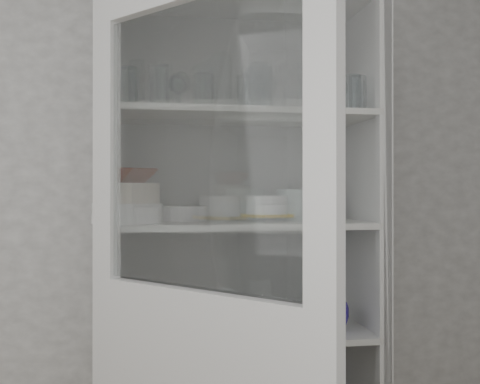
# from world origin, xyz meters

# --- Properties ---
(wall_back) EXTENTS (3.60, 0.02, 2.60)m
(wall_back) POSITION_xyz_m (0.00, 1.50, 1.30)
(wall_back) COLOR #969694
(wall_back) RESTS_ON ground
(pantry_cabinet) EXTENTS (1.00, 0.45, 2.10)m
(pantry_cabinet) POSITION_xyz_m (0.20, 1.34, 0.94)
(pantry_cabinet) COLOR silver
(pantry_cabinet) RESTS_ON floor
(cupboard_door) EXTENTS (0.61, 0.71, 2.00)m
(cupboard_door) POSITION_xyz_m (-0.01, 0.71, 0.87)
(cupboard_door) COLOR silver
(cupboard_door) RESTS_ON floor
(tumbler_0) EXTENTS (0.08, 0.08, 0.13)m
(tumbler_0) POSITION_xyz_m (-0.21, 1.16, 1.73)
(tumbler_0) COLOR silver
(tumbler_0) RESTS_ON shelf_glass
(tumbler_1) EXTENTS (0.08, 0.08, 0.14)m
(tumbler_1) POSITION_xyz_m (-0.10, 1.12, 1.73)
(tumbler_1) COLOR silver
(tumbler_1) RESTS_ON shelf_glass
(tumbler_2) EXTENTS (0.09, 0.09, 0.14)m
(tumbler_2) POSITION_xyz_m (0.22, 1.13, 1.73)
(tumbler_2) COLOR silver
(tumbler_2) RESTS_ON shelf_glass
(tumbler_3) EXTENTS (0.09, 0.09, 0.15)m
(tumbler_3) POSITION_xyz_m (0.25, 1.12, 1.73)
(tumbler_3) COLOR silver
(tumbler_3) RESTS_ON shelf_glass
(tumbler_4) EXTENTS (0.10, 0.10, 0.15)m
(tumbler_4) POSITION_xyz_m (0.24, 1.11, 1.74)
(tumbler_4) COLOR silver
(tumbler_4) RESTS_ON shelf_glass
(tumbler_5) EXTENTS (0.08, 0.08, 0.13)m
(tumbler_5) POSITION_xyz_m (0.61, 1.14, 1.72)
(tumbler_5) COLOR silver
(tumbler_5) RESTS_ON shelf_glass
(tumbler_6) EXTENTS (0.08, 0.08, 0.13)m
(tumbler_6) POSITION_xyz_m (0.59, 1.15, 1.73)
(tumbler_6) COLOR silver
(tumbler_6) RESTS_ON shelf_glass
(tumbler_7) EXTENTS (0.09, 0.09, 0.15)m
(tumbler_7) POSITION_xyz_m (-0.21, 1.25, 1.74)
(tumbler_7) COLOR silver
(tumbler_7) RESTS_ON shelf_glass
(tumbler_8) EXTENTS (0.09, 0.09, 0.14)m
(tumbler_8) POSITION_xyz_m (0.06, 1.25, 1.73)
(tumbler_8) COLOR silver
(tumbler_8) RESTS_ON shelf_glass
(tumbler_9) EXTENTS (0.08, 0.08, 0.14)m
(tumbler_9) POSITION_xyz_m (0.22, 1.26, 1.73)
(tumbler_9) COLOR silver
(tumbler_9) RESTS_ON shelf_glass
(tumbler_10) EXTENTS (0.08, 0.08, 0.15)m
(tumbler_10) POSITION_xyz_m (0.24, 1.24, 1.73)
(tumbler_10) COLOR silver
(tumbler_10) RESTS_ON shelf_glass
(goblet_0) EXTENTS (0.08, 0.08, 0.19)m
(goblet_0) POSITION_xyz_m (-0.01, 1.39, 1.76)
(goblet_0) COLOR silver
(goblet_0) RESTS_ON shelf_glass
(goblet_1) EXTENTS (0.07, 0.07, 0.16)m
(goblet_1) POSITION_xyz_m (-0.02, 1.35, 1.74)
(goblet_1) COLOR silver
(goblet_1) RESTS_ON shelf_glass
(goblet_2) EXTENTS (0.08, 0.08, 0.19)m
(goblet_2) POSITION_xyz_m (0.32, 1.39, 1.76)
(goblet_2) COLOR silver
(goblet_2) RESTS_ON shelf_glass
(goblet_3) EXTENTS (0.08, 0.08, 0.17)m
(goblet_3) POSITION_xyz_m (0.61, 1.36, 1.75)
(goblet_3) COLOR silver
(goblet_3) RESTS_ON shelf_glass
(plate_stack_front) EXTENTS (0.25, 0.25, 0.07)m
(plate_stack_front) POSITION_xyz_m (-0.21, 1.22, 1.30)
(plate_stack_front) COLOR white
(plate_stack_front) RESTS_ON shelf_plates
(plate_stack_back) EXTENTS (0.23, 0.23, 0.06)m
(plate_stack_back) POSITION_xyz_m (-0.03, 1.38, 1.29)
(plate_stack_back) COLOR white
(plate_stack_back) RESTS_ON shelf_plates
(cream_bowl) EXTENTS (0.28, 0.28, 0.07)m
(cream_bowl) POSITION_xyz_m (-0.21, 1.22, 1.37)
(cream_bowl) COLOR beige
(cream_bowl) RESTS_ON plate_stack_front
(terracotta_bowl) EXTENTS (0.25, 0.25, 0.05)m
(terracotta_bowl) POSITION_xyz_m (-0.21, 1.22, 1.43)
(terracotta_bowl) COLOR #5F2B1F
(terracotta_bowl) RESTS_ON cream_bowl
(glass_platter) EXTENTS (0.31, 0.31, 0.02)m
(glass_platter) POSITION_xyz_m (0.30, 1.28, 1.27)
(glass_platter) COLOR silver
(glass_platter) RESTS_ON shelf_plates
(yellow_trivet) EXTENTS (0.18, 0.18, 0.01)m
(yellow_trivet) POSITION_xyz_m (0.30, 1.28, 1.28)
(yellow_trivet) COLOR gold
(yellow_trivet) RESTS_ON glass_platter
(white_ramekin) EXTENTS (0.20, 0.20, 0.07)m
(white_ramekin) POSITION_xyz_m (0.30, 1.28, 1.32)
(white_ramekin) COLOR white
(white_ramekin) RESTS_ON yellow_trivet
(grey_bowl_stack) EXTENTS (0.15, 0.15, 0.12)m
(grey_bowl_stack) POSITION_xyz_m (0.42, 1.31, 1.32)
(grey_bowl_stack) COLOR silver
(grey_bowl_stack) RESTS_ON shelf_plates
(mug_blue) EXTENTS (0.15, 0.15, 0.11)m
(mug_blue) POSITION_xyz_m (0.52, 1.19, 0.91)
(mug_blue) COLOR navy
(mug_blue) RESTS_ON shelf_mugs
(mug_teal) EXTENTS (0.12, 0.12, 0.09)m
(mug_teal) POSITION_xyz_m (0.29, 1.29, 0.91)
(mug_teal) COLOR teal
(mug_teal) RESTS_ON shelf_mugs
(mug_white) EXTENTS (0.09, 0.09, 0.08)m
(mug_white) POSITION_xyz_m (0.35, 1.16, 0.90)
(mug_white) COLOR white
(mug_white) RESTS_ON shelf_mugs
(teal_jar) EXTENTS (0.08, 0.08, 0.10)m
(teal_jar) POSITION_xyz_m (0.20, 1.32, 0.91)
(teal_jar) COLOR teal
(teal_jar) RESTS_ON shelf_mugs
(measuring_cups) EXTENTS (0.09, 0.09, 0.04)m
(measuring_cups) POSITION_xyz_m (0.10, 1.20, 0.88)
(measuring_cups) COLOR silver
(measuring_cups) RESTS_ON shelf_mugs
(white_canister) EXTENTS (0.12, 0.12, 0.13)m
(white_canister) POSITION_xyz_m (-0.09, 1.29, 0.93)
(white_canister) COLOR white
(white_canister) RESTS_ON shelf_mugs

